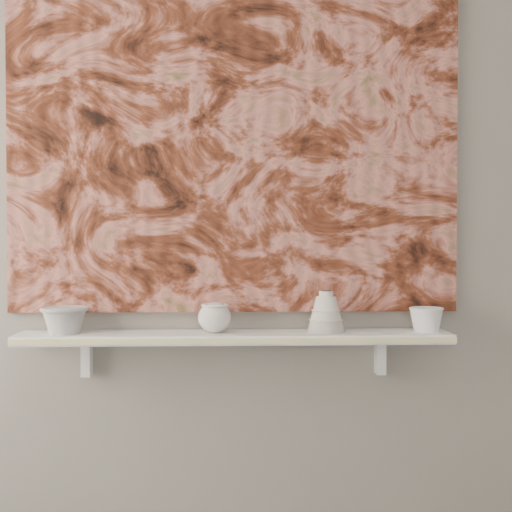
{
  "coord_description": "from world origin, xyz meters",
  "views": [
    {
      "loc": [
        -0.02,
        -0.8,
        1.23
      ],
      "look_at": [
        0.07,
        1.49,
        1.18
      ],
      "focal_mm": 50.0,
      "sensor_mm": 36.0,
      "label": 1
    }
  ],
  "objects_px": {
    "bowl_grey": "(64,320)",
    "cup_cream": "(215,318)",
    "bell_vessel": "(326,311)",
    "bowl_white": "(426,319)",
    "painting": "(234,148)",
    "shelf": "(235,337)"
  },
  "relations": [
    {
      "from": "bowl_grey",
      "to": "bell_vessel",
      "type": "bearing_deg",
      "value": 0.0
    },
    {
      "from": "shelf",
      "to": "bowl_grey",
      "type": "distance_m",
      "value": 0.55
    },
    {
      "from": "bowl_grey",
      "to": "cup_cream",
      "type": "relative_size",
      "value": 1.43
    },
    {
      "from": "bowl_grey",
      "to": "cup_cream",
      "type": "bearing_deg",
      "value": 0.0
    },
    {
      "from": "painting",
      "to": "bowl_white",
      "type": "bearing_deg",
      "value": -7.3
    },
    {
      "from": "bowl_white",
      "to": "painting",
      "type": "bearing_deg",
      "value": 172.7
    },
    {
      "from": "bowl_grey",
      "to": "shelf",
      "type": "bearing_deg",
      "value": 0.0
    },
    {
      "from": "painting",
      "to": "cup_cream",
      "type": "relative_size",
      "value": 13.92
    },
    {
      "from": "cup_cream",
      "to": "bell_vessel",
      "type": "xyz_separation_m",
      "value": [
        0.36,
        0.0,
        0.02
      ]
    },
    {
      "from": "shelf",
      "to": "bowl_white",
      "type": "relative_size",
      "value": 12.53
    },
    {
      "from": "shelf",
      "to": "painting",
      "type": "height_order",
      "value": "painting"
    },
    {
      "from": "bowl_grey",
      "to": "bowl_white",
      "type": "relative_size",
      "value": 1.38
    },
    {
      "from": "painting",
      "to": "cup_cream",
      "type": "height_order",
      "value": "painting"
    },
    {
      "from": "bell_vessel",
      "to": "bowl_white",
      "type": "height_order",
      "value": "bell_vessel"
    },
    {
      "from": "painting",
      "to": "bowl_white",
      "type": "relative_size",
      "value": 13.42
    },
    {
      "from": "bowl_grey",
      "to": "bowl_white",
      "type": "bearing_deg",
      "value": 0.0
    },
    {
      "from": "bowl_grey",
      "to": "bowl_white",
      "type": "distance_m",
      "value": 1.18
    },
    {
      "from": "shelf",
      "to": "bowl_white",
      "type": "bearing_deg",
      "value": 0.0
    },
    {
      "from": "painting",
      "to": "bowl_grey",
      "type": "height_order",
      "value": "painting"
    },
    {
      "from": "bell_vessel",
      "to": "painting",
      "type": "bearing_deg",
      "value": 164.88
    },
    {
      "from": "cup_cream",
      "to": "bell_vessel",
      "type": "relative_size",
      "value": 0.8
    },
    {
      "from": "shelf",
      "to": "bell_vessel",
      "type": "bearing_deg",
      "value": 0.0
    }
  ]
}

